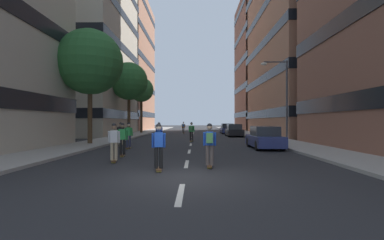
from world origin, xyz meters
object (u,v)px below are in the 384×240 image
object	(u,v)px
parked_car_near	(264,138)
parked_car_mid	(227,129)
skater_8	(191,130)
street_tree_far	(90,62)
skater_2	(121,132)
parked_car_far	(234,131)
skater_1	(210,142)
streetlamp_right	(282,92)
skater_6	(159,133)
skater_3	(183,127)
street_tree_near	(129,81)
skater_0	(129,134)
skater_4	(114,141)
street_tree_mid	(141,90)
skater_7	(122,138)
skater_5	(159,145)

from	to	relation	value
parked_car_near	parked_car_mid	world-z (taller)	same
skater_8	parked_car_mid	bearing A→B (deg)	72.59
street_tree_far	skater_2	size ratio (longest dim) A/B	5.02
parked_car_far	skater_2	bearing A→B (deg)	-128.58
parked_car_near	skater_1	size ratio (longest dim) A/B	2.47
streetlamp_right	skater_6	world-z (taller)	streetlamp_right
streetlamp_right	skater_8	bearing A→B (deg)	154.29
skater_6	skater_3	bearing A→B (deg)	87.42
street_tree_near	skater_2	size ratio (longest dim) A/B	5.08
skater_0	skater_2	xyz separation A→B (m)	(-1.16, 2.27, 0.03)
parked_car_near	skater_6	world-z (taller)	skater_6
skater_3	street_tree_far	bearing A→B (deg)	-107.55
skater_4	skater_6	size ratio (longest dim) A/B	1.00
parked_car_mid	street_tree_mid	world-z (taller)	street_tree_mid
street_tree_mid	skater_3	size ratio (longest dim) A/B	4.72
streetlamp_right	skater_8	xyz separation A→B (m)	(-7.21, 3.47, -3.12)
street_tree_mid	street_tree_far	bearing A→B (deg)	-90.00
street_tree_far	skater_7	world-z (taller)	street_tree_far
parked_car_far	skater_5	size ratio (longest dim) A/B	2.47
street_tree_near	parked_car_near	bearing A→B (deg)	-49.78
skater_4	skater_0	bearing A→B (deg)	97.66
parked_car_far	street_tree_near	world-z (taller)	street_tree_near
street_tree_mid	parked_car_near	bearing A→B (deg)	-60.86
parked_car_mid	parked_car_far	bearing A→B (deg)	-90.00
parked_car_near	skater_7	size ratio (longest dim) A/B	2.47
parked_car_near	skater_3	size ratio (longest dim) A/B	2.47
skater_3	skater_4	world-z (taller)	same
parked_car_far	skater_2	size ratio (longest dim) A/B	2.47
skater_8	parked_car_near	bearing A→B (deg)	-51.44
parked_car_near	parked_car_mid	bearing A→B (deg)	90.00
skater_2	skater_3	bearing A→B (deg)	79.65
skater_0	skater_2	world-z (taller)	same
street_tree_near	skater_1	distance (m)	25.54
streetlamp_right	skater_6	xyz separation A→B (m)	(-9.62, -0.81, -3.15)
skater_1	skater_5	bearing A→B (deg)	-158.89
skater_7	skater_8	distance (m)	11.33
parked_car_mid	street_tree_far	world-z (taller)	street_tree_far
parked_car_far	skater_4	distance (m)	23.06
skater_6	skater_4	bearing A→B (deg)	-96.14
skater_2	parked_car_mid	bearing A→B (deg)	63.28
skater_6	skater_1	bearing A→B (deg)	-71.41
skater_1	skater_7	world-z (taller)	same
street_tree_mid	skater_5	bearing A→B (deg)	-77.81
parked_car_near	street_tree_mid	world-z (taller)	street_tree_mid
skater_6	skater_7	xyz separation A→B (m)	(-1.09, -6.51, 0.00)
street_tree_far	skater_1	xyz separation A→B (m)	(8.86, -10.50, -5.49)
street_tree_far	street_tree_mid	bearing A→B (deg)	90.00
skater_2	skater_6	bearing A→B (deg)	3.11
parked_car_near	skater_6	bearing A→B (deg)	164.27
streetlamp_right	skater_8	distance (m)	8.59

